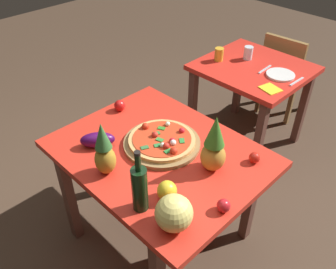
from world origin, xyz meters
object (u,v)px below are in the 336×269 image
display_table (159,163)px  background_table (252,80)px  tomato_beside_pepper (120,105)px  melon (174,213)px  wine_bottle (140,188)px  napkin_folded (270,89)px  eggplant (98,140)px  pizza (162,140)px  knife_utensil (297,81)px  pizza_board (162,143)px  tomato_near_board (255,158)px  bell_pepper (167,191)px  fork_utensil (265,69)px  tomato_at_corner (224,206)px  drinking_glass_water (248,53)px  dinner_plate (280,75)px  dining_chair (284,72)px  drinking_glass_juice (219,54)px  pineapple_left (104,151)px  pineapple_right (214,147)px

display_table → background_table: 1.31m
tomato_beside_pepper → melon: bearing=-24.8°
wine_bottle → napkin_folded: wine_bottle is taller
eggplant → napkin_folded: size_ratio=1.43×
melon → eggplant: melon is taller
pizza → knife_utensil: size_ratio=2.17×
wine_bottle → background_table: bearing=106.0°
display_table → pizza_board: pizza_board is taller
melon → tomato_near_board: (0.01, 0.63, -0.06)m
bell_pepper → napkin_folded: 1.30m
fork_utensil → tomato_at_corner: bearing=-66.9°
drinking_glass_water → knife_utensil: drinking_glass_water is taller
tomato_at_corner → fork_utensil: 1.54m
background_table → dinner_plate: 0.27m
background_table → pizza_board: 1.26m
display_table → dining_chair: bearing=97.7°
knife_utensil → drinking_glass_juice: bearing=-166.5°
pizza_board → bell_pepper: bell_pepper is taller
dining_chair → pineapple_left: (0.18, -2.23, 0.43)m
melon → tomato_beside_pepper: size_ratio=2.34×
tomato_beside_pepper → dinner_plate: bearing=67.2°
tomato_at_corner → wine_bottle: bearing=-137.9°
melon → drinking_glass_juice: size_ratio=1.61×
dining_chair → drinking_glass_juice: size_ratio=7.90×
pizza_board → bell_pepper: (0.32, -0.27, 0.04)m
background_table → napkin_folded: bearing=-37.6°
dining_chair → melon: bearing=103.3°
pizza → drinking_glass_juice: size_ratio=3.62×
display_table → fork_utensil: (-0.13, 1.30, 0.10)m
pizza_board → wine_bottle: size_ratio=1.29×
pineapple_left → pineapple_right: pineapple_right is taller
background_table → knife_utensil: size_ratio=4.66×
melon → tomato_near_board: size_ratio=2.77×
melon → knife_utensil: melon is taller
bell_pepper → knife_utensil: (-0.14, 1.52, -0.05)m
pizza → eggplant: size_ratio=1.95×
tomato_near_board → dinner_plate: tomato_near_board is taller
dinner_plate → melon: bearing=-75.3°
eggplant → drinking_glass_juice: size_ratio=1.86×
drinking_glass_juice → drinking_glass_water: drinking_glass_water is taller
dining_chair → pizza: size_ratio=2.18×
melon → tomato_near_board: 0.63m
tomato_at_corner → napkin_folded: tomato_at_corner is taller
display_table → drinking_glass_water: bearing=104.3°
pineapple_left → bell_pepper: pineapple_left is taller
pineapple_left → eggplant: (-0.21, 0.10, -0.10)m
drinking_glass_juice → fork_utensil: (0.37, 0.13, -0.05)m
dinner_plate → pineapple_right: bearing=-76.0°
pineapple_right → fork_utensil: (-0.44, 1.19, -0.15)m
pineapple_left → display_table: bearing=77.2°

